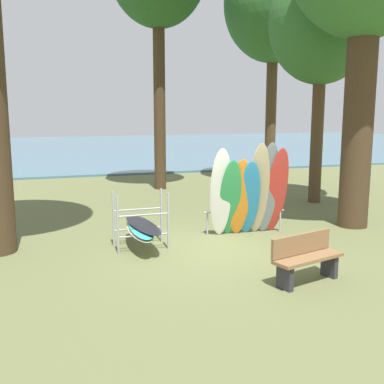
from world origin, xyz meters
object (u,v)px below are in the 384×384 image
Objects in this scene: board_storage_rack at (141,227)px; leaning_board_pile at (250,194)px; tree_far_right_back at (322,24)px; tree_far_left_back at (274,5)px; park_bench at (306,257)px.

leaning_board_pile is at bearing 3.63° from board_storage_rack.
tree_far_right_back is at bearing 27.04° from board_storage_rack.
leaning_board_pile is (-3.91, -3.20, -4.66)m from tree_far_right_back.
tree_far_right_back is at bearing 39.36° from leaning_board_pile.
tree_far_left_back reaches higher than leaning_board_pile.
board_storage_rack is 1.46× the size of park_bench.
leaning_board_pile is 2.77m from board_storage_rack.
tree_far_left_back is 13.72m from park_bench.
leaning_board_pile is (-4.57, -7.68, -6.19)m from tree_far_left_back.
tree_far_right_back is 3.36× the size of leaning_board_pile.
board_storage_rack is at bearing -176.37° from leaning_board_pile.
tree_far_right_back is at bearing 55.92° from park_bench.
board_storage_rack reaches higher than park_bench.
tree_far_left_back is 1.25× the size of tree_far_right_back.
park_bench is (-4.98, -10.85, -6.78)m from tree_far_left_back.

